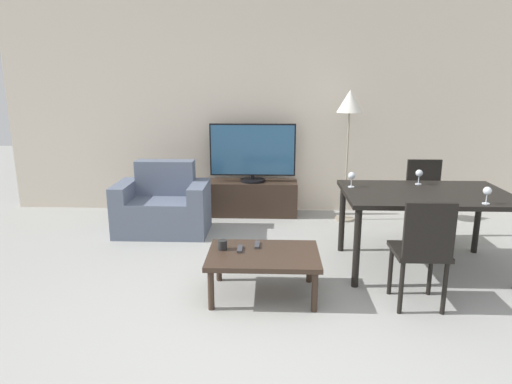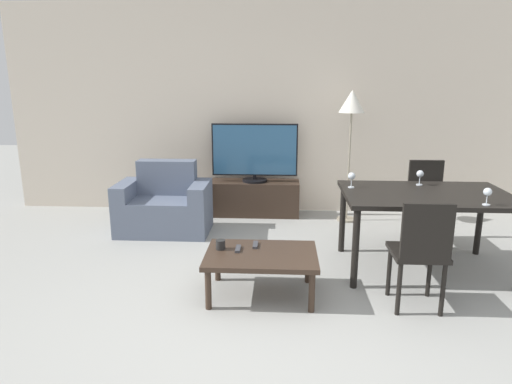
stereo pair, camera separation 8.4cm
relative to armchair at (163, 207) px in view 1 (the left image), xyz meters
The scene contains 16 objects.
ground_plane 2.59m from the armchair, 61.26° to the right, with size 18.00×18.00×0.00m, color #9E9E99.
wall_back 1.90m from the armchair, 38.71° to the left, with size 6.98×0.06×2.70m.
armchair is the anchor object (origin of this frame).
tv_stand 1.25m from the armchair, 35.90° to the left, with size 1.15×0.38×0.45m.
tv 1.35m from the armchair, 35.80° to the left, with size 1.09×0.32×0.75m.
coffee_table 1.97m from the armchair, 52.54° to the right, with size 0.91×0.64×0.37m.
dining_table 2.86m from the armchair, 19.71° to the right, with size 1.49×0.97×0.74m.
dining_chair_near 2.98m from the armchair, 35.95° to the right, with size 0.40×0.40×0.88m.
dining_chair_far 2.94m from the armchair, ahead, with size 0.40×0.40×0.88m.
floor_lamp 2.50m from the armchair, 14.02° to the left, with size 0.31×0.31×1.62m.
remote_primary 1.81m from the armchair, 50.87° to the right, with size 0.04×0.15×0.02m.
remote_secondary 1.81m from the armchair, 56.29° to the right, with size 0.04×0.15×0.02m.
cup_white_near 1.72m from the armchair, 60.20° to the right, with size 0.08×0.08×0.08m.
wine_glass_left 3.36m from the armchair, 24.03° to the right, with size 0.07×0.07×0.15m.
wine_glass_center 2.82m from the armchair, 13.54° to the right, with size 0.07×0.07×0.15m.
wine_glass_right 2.23m from the armchair, 21.44° to the right, with size 0.07×0.07×0.15m.
Camera 1 is at (0.03, -2.78, 1.75)m, focal length 32.00 mm.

